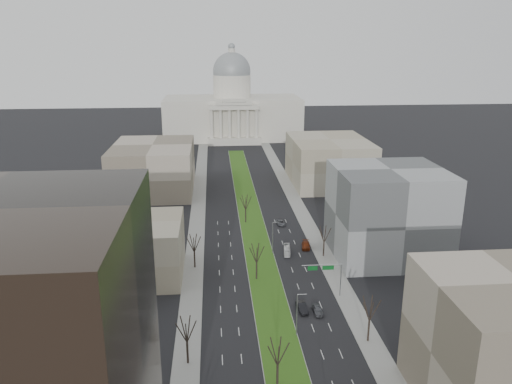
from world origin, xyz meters
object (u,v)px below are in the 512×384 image
car_black (302,307)px  car_grey_far (281,223)px  box_van (287,250)px  car_red (306,245)px  car_grey_near (318,310)px

car_black → car_grey_far: 52.80m
car_grey_far → box_van: box_van is taller
car_red → car_grey_far: bearing=112.7°
car_grey_near → car_red: size_ratio=0.87×
car_grey_near → car_black: (-3.18, 1.23, 0.03)m
car_black → car_red: 34.45m
car_black → car_red: size_ratio=0.93×
car_red → box_van: box_van is taller
car_grey_far → box_van: 22.30m
car_black → car_grey_far: bearing=82.0°
car_grey_near → car_red: 35.17m
car_grey_near → car_black: size_ratio=0.94×
car_grey_near → car_grey_far: car_grey_near is taller
car_red → car_grey_far: size_ratio=1.11×
car_grey_near → box_van: (-1.96, 31.71, 0.14)m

